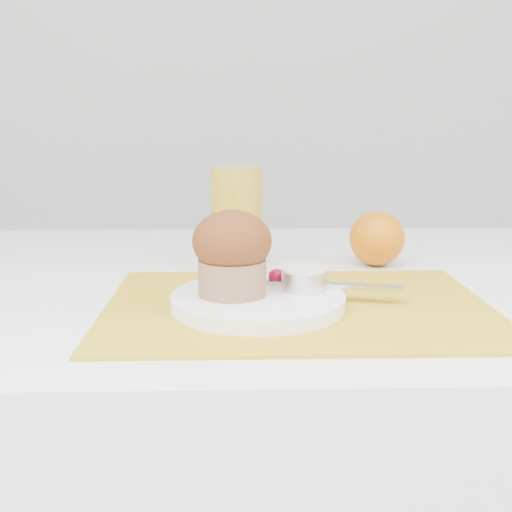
{
  "coord_description": "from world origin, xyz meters",
  "views": [
    {
      "loc": [
        -0.04,
        -0.86,
        0.98
      ],
      "look_at": [
        -0.02,
        -0.04,
        0.8
      ],
      "focal_mm": 45.0,
      "sensor_mm": 36.0,
      "label": 1
    }
  ],
  "objects_px": {
    "table": "(265,505)",
    "juice_glass": "(237,218)",
    "plate": "(258,301)",
    "muffin": "(232,252)",
    "orange": "(377,239)"
  },
  "relations": [
    {
      "from": "juice_glass",
      "to": "muffin",
      "type": "bearing_deg",
      "value": -91.22
    },
    {
      "from": "plate",
      "to": "orange",
      "type": "height_order",
      "value": "orange"
    },
    {
      "from": "table",
      "to": "plate",
      "type": "height_order",
      "value": "plate"
    },
    {
      "from": "table",
      "to": "juice_glass",
      "type": "relative_size",
      "value": 7.76
    },
    {
      "from": "plate",
      "to": "muffin",
      "type": "bearing_deg",
      "value": 179.19
    },
    {
      "from": "table",
      "to": "plate",
      "type": "xyz_separation_m",
      "value": [
        -0.02,
        -0.17,
        0.39
      ]
    },
    {
      "from": "table",
      "to": "muffin",
      "type": "height_order",
      "value": "muffin"
    },
    {
      "from": "orange",
      "to": "juice_glass",
      "type": "distance_m",
      "value": 0.22
    },
    {
      "from": "plate",
      "to": "muffin",
      "type": "relative_size",
      "value": 2.06
    },
    {
      "from": "plate",
      "to": "juice_glass",
      "type": "relative_size",
      "value": 1.34
    },
    {
      "from": "muffin",
      "to": "plate",
      "type": "bearing_deg",
      "value": -0.81
    },
    {
      "from": "plate",
      "to": "muffin",
      "type": "xyz_separation_m",
      "value": [
        -0.03,
        0.0,
        0.06
      ]
    },
    {
      "from": "plate",
      "to": "muffin",
      "type": "height_order",
      "value": "muffin"
    },
    {
      "from": "plate",
      "to": "table",
      "type": "bearing_deg",
      "value": 84.53
    },
    {
      "from": "plate",
      "to": "juice_glass",
      "type": "xyz_separation_m",
      "value": [
        -0.03,
        0.22,
        0.06
      ]
    }
  ]
}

